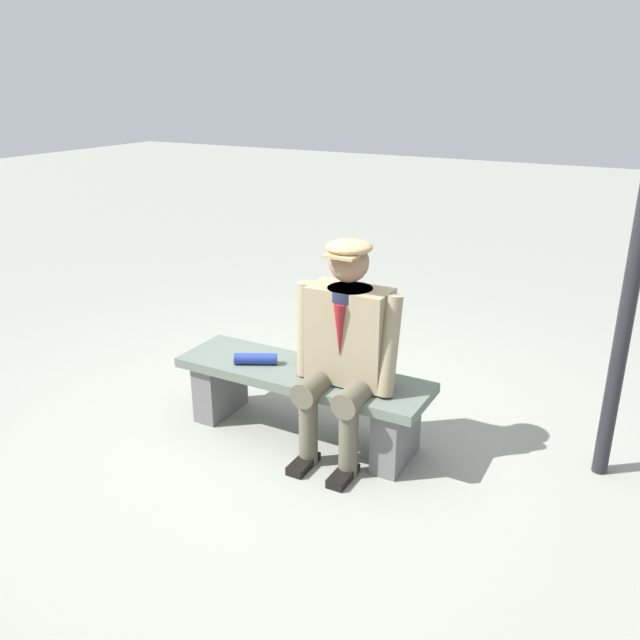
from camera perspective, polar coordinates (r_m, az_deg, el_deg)
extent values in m
plane|color=gray|center=(4.19, -1.55, -10.02)|extent=(30.00, 30.00, 0.00)
cube|color=#59655A|center=(3.99, -1.61, -4.81)|extent=(1.61, 0.47, 0.06)
cube|color=#5F5D5E|center=(3.85, 6.68, -9.73)|extent=(0.16, 0.40, 0.39)
cube|color=#5F5D5E|center=(4.41, -8.72, -5.72)|extent=(0.16, 0.40, 0.39)
cube|color=gray|center=(3.73, 2.58, -1.30)|extent=(0.47, 0.24, 0.56)
cylinder|color=#1E2338|center=(3.64, 2.65, 2.39)|extent=(0.26, 0.26, 0.06)
cone|color=maroon|center=(3.60, 1.73, -0.95)|extent=(0.07, 0.07, 0.31)
sphere|color=#8C664C|center=(3.57, 2.55, 5.08)|extent=(0.22, 0.22, 0.22)
ellipsoid|color=#A3875C|center=(3.55, 2.57, 6.39)|extent=(0.26, 0.26, 0.08)
cube|color=#A3875C|center=(3.47, 1.82, 5.59)|extent=(0.18, 0.10, 0.02)
cylinder|color=brown|center=(3.69, 3.44, -6.38)|extent=(0.15, 0.41, 0.15)
cylinder|color=brown|center=(3.70, 2.50, -10.37)|extent=(0.11, 0.11, 0.46)
cube|color=black|center=(3.76, 2.03, -13.49)|extent=(0.10, 0.24, 0.05)
cylinder|color=gray|center=(3.59, 6.09, -2.27)|extent=(0.11, 0.19, 0.58)
cylinder|color=brown|center=(3.79, -0.10, -5.54)|extent=(0.15, 0.41, 0.15)
cylinder|color=brown|center=(3.80, -1.03, -9.42)|extent=(0.11, 0.11, 0.46)
cube|color=black|center=(3.86, -1.46, -12.46)|extent=(0.10, 0.24, 0.05)
cylinder|color=gray|center=(3.81, -1.25, -0.81)|extent=(0.11, 0.13, 0.57)
cylinder|color=navy|center=(4.07, -5.66, -3.41)|extent=(0.27, 0.18, 0.07)
cylinder|color=black|center=(3.68, 26.08, 5.65)|extent=(0.08, 0.08, 2.63)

